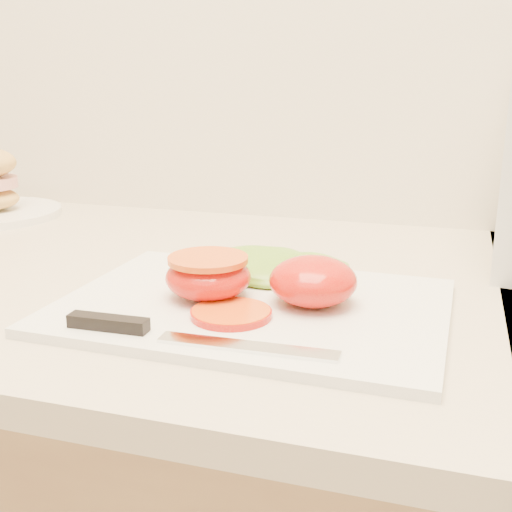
% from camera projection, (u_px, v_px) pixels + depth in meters
% --- Properties ---
extents(cutting_board, '(0.38, 0.28, 0.01)m').
position_uv_depth(cutting_board, '(253.00, 306.00, 0.64)').
color(cutting_board, silver).
rests_on(cutting_board, counter).
extents(tomato_half_dome, '(0.09, 0.09, 0.05)m').
position_uv_depth(tomato_half_dome, '(313.00, 281.00, 0.63)').
color(tomato_half_dome, red).
rests_on(tomato_half_dome, cutting_board).
extents(tomato_half_cut, '(0.09, 0.09, 0.04)m').
position_uv_depth(tomato_half_cut, '(208.00, 275.00, 0.65)').
color(tomato_half_cut, red).
rests_on(tomato_half_cut, cutting_board).
extents(tomato_slice_0, '(0.07, 0.07, 0.01)m').
position_uv_depth(tomato_slice_0, '(231.00, 313.00, 0.60)').
color(tomato_slice_0, '#CC5D1F').
rests_on(tomato_slice_0, cutting_board).
extents(lettuce_leaf_0, '(0.14, 0.09, 0.03)m').
position_uv_depth(lettuce_leaf_0, '(262.00, 267.00, 0.72)').
color(lettuce_leaf_0, '#84BF32').
rests_on(lettuce_leaf_0, cutting_board).
extents(lettuce_leaf_1, '(0.13, 0.11, 0.02)m').
position_uv_depth(lettuce_leaf_1, '(305.00, 270.00, 0.71)').
color(lettuce_leaf_1, '#84BF32').
rests_on(lettuce_leaf_1, cutting_board).
extents(knife, '(0.25, 0.02, 0.01)m').
position_uv_depth(knife, '(161.00, 332.00, 0.56)').
color(knife, silver).
rests_on(knife, cutting_board).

